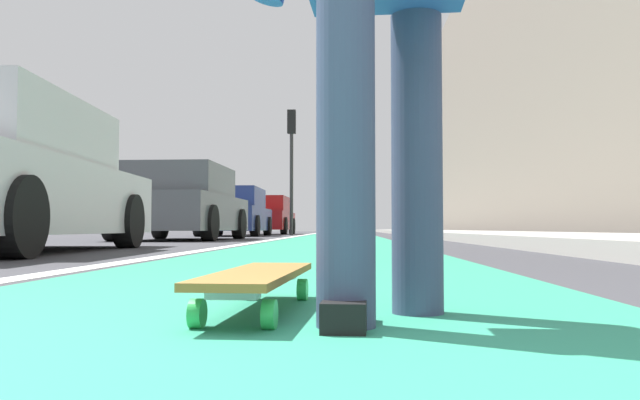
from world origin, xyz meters
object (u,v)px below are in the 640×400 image
(parked_car_end, at_px, (267,216))
(parked_car_mid, at_px, (182,204))
(parked_car_far, at_px, (235,213))
(traffic_light, at_px, (292,149))
(skateboard, at_px, (258,279))

(parked_car_end, bearing_deg, parked_car_mid, 179.28)
(parked_car_mid, bearing_deg, parked_car_far, 0.84)
(parked_car_end, relative_size, traffic_light, 1.06)
(traffic_light, bearing_deg, parked_car_end, 19.09)
(skateboard, relative_size, traffic_light, 0.20)
(skateboard, height_order, parked_car_mid, parked_car_mid)
(parked_car_end, bearing_deg, parked_car_far, 177.45)
(parked_car_mid, distance_m, traffic_light, 9.17)
(parked_car_mid, height_order, traffic_light, traffic_light)
(skateboard, bearing_deg, traffic_light, 4.83)
(skateboard, bearing_deg, parked_car_end, 7.17)
(parked_car_far, height_order, parked_car_end, parked_car_end)
(parked_car_far, relative_size, parked_car_end, 1.01)
(parked_car_mid, bearing_deg, parked_car_end, -0.72)
(parked_car_far, bearing_deg, parked_car_end, -2.55)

